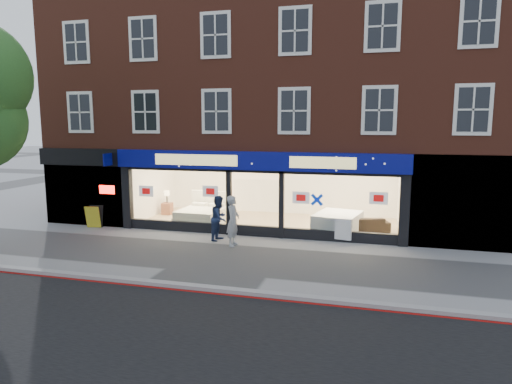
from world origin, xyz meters
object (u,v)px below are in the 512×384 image
at_px(display_bed, 203,215).
at_px(sofa, 363,224).
at_px(mattress_stack, 338,223).
at_px(pedestrian_grey, 233,221).
at_px(pedestrian_blue, 219,218).
at_px(a_board, 94,217).

xyz_separation_m(display_bed, sofa, (6.74, 0.15, -0.06)).
xyz_separation_m(mattress_stack, pedestrian_grey, (-3.49, -2.49, 0.42)).
bearing_deg(display_bed, mattress_stack, -1.21).
bearing_deg(sofa, pedestrian_grey, 13.51).
height_order(mattress_stack, pedestrian_blue, pedestrian_blue).
relative_size(display_bed, pedestrian_grey, 1.25).
bearing_deg(pedestrian_blue, sofa, -59.50).
bearing_deg(display_bed, pedestrian_blue, -52.91).
relative_size(sofa, pedestrian_grey, 1.10).
distance_m(mattress_stack, a_board, 10.08).
height_order(display_bed, a_board, display_bed).
height_order(sofa, pedestrian_grey, pedestrian_grey).
height_order(sofa, a_board, a_board).
bearing_deg(mattress_stack, a_board, -172.59).
xyz_separation_m(mattress_stack, sofa, (0.96, 0.49, -0.10)).
bearing_deg(pedestrian_grey, a_board, 82.13).
height_order(display_bed, pedestrian_grey, pedestrian_grey).
height_order(sofa, pedestrian_blue, pedestrian_blue).
bearing_deg(display_bed, a_board, -156.68).
bearing_deg(pedestrian_blue, a_board, 89.84).
xyz_separation_m(display_bed, pedestrian_blue, (1.56, -2.24, 0.40)).
height_order(pedestrian_grey, pedestrian_blue, pedestrian_grey).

